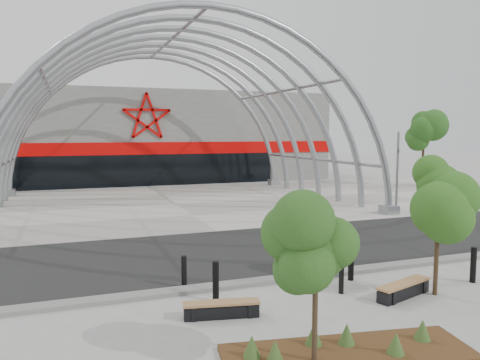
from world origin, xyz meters
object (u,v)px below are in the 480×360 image
street_tree_0 (316,243)px  bollard_2 (341,278)px  bench_1 (404,290)px  bench_0 (221,310)px  street_tree_1 (439,201)px  signal_pole (397,170)px

street_tree_0 → bollard_2: bearing=50.9°
bollard_2 → bench_1: bearing=-30.3°
street_tree_0 → bench_0: bearing=108.5°
street_tree_0 → bollard_2: 4.63m
street_tree_0 → bench_0: size_ratio=1.75×
street_tree_1 → bollard_2: size_ratio=4.12×
street_tree_0 → street_tree_1: street_tree_1 is taller
signal_pole → street_tree_0: bearing=-133.1°
bench_1 → bollard_2: bollard_2 is taller
street_tree_0 → signal_pole: bearing=46.9°
street_tree_0 → bollard_2: size_ratio=3.77×
bollard_2 → bench_0: bearing=-172.7°
bench_1 → signal_pole: bearing=52.2°
signal_pole → street_tree_0: signal_pole is taller
signal_pole → bench_0: size_ratio=2.36×
signal_pole → street_tree_1: bearing=-124.3°
signal_pole → bench_1: size_ratio=2.25×
street_tree_1 → bench_1: 2.56m
street_tree_0 → bench_1: bearing=30.9°
bench_0 → bollard_2: bollard_2 is taller
bench_0 → signal_pole: bearing=38.3°
street_tree_0 → bench_1: size_ratio=1.67×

